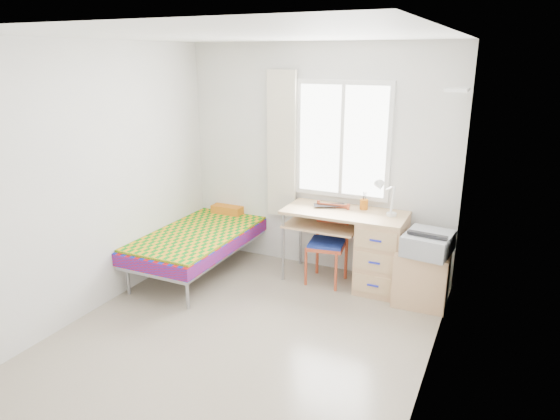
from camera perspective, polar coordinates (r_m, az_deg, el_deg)
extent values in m
plane|color=#BCAD93|center=(4.76, -3.90, -13.80)|extent=(3.50, 3.50, 0.00)
plane|color=white|center=(4.08, -4.68, 19.31)|extent=(3.50, 3.50, 0.00)
plane|color=silver|center=(5.78, 4.29, 5.73)|extent=(3.20, 0.00, 3.20)
plane|color=silver|center=(5.19, -19.89, 3.41)|extent=(0.00, 3.50, 3.50)
plane|color=silver|center=(3.75, 17.62, -1.44)|extent=(0.00, 3.50, 3.50)
cube|color=white|center=(5.62, 7.15, 7.90)|extent=(1.10, 0.04, 1.30)
cube|color=white|center=(5.61, 7.12, 7.89)|extent=(1.00, 0.02, 1.20)
cube|color=white|center=(5.60, 7.10, 7.88)|extent=(0.04, 0.02, 1.20)
cube|color=beige|center=(5.85, 0.20, 7.41)|extent=(0.35, 0.05, 1.70)
cube|color=white|center=(4.98, 19.61, 12.84)|extent=(0.20, 0.32, 0.03)
cube|color=#919399|center=(5.96, -8.61, -3.67)|extent=(0.91, 2.01, 0.06)
cube|color=#A90B0F|center=(5.93, -8.64, -2.95)|extent=(0.95, 2.03, 0.14)
cube|color=orange|center=(5.89, -8.78, -2.27)|extent=(0.93, 1.91, 0.03)
cube|color=tan|center=(6.66, -4.10, 1.11)|extent=(0.96, 0.05, 0.55)
cube|color=orange|center=(6.47, -5.64, 0.26)|extent=(0.40, 0.34, 0.10)
cylinder|color=#919399|center=(5.60, -16.98, -7.68)|extent=(0.04, 0.04, 0.32)
cylinder|color=#919399|center=(6.57, -1.40, -3.14)|extent=(0.04, 0.04, 0.32)
cube|color=tan|center=(5.47, 7.41, -0.30)|extent=(1.33, 0.62, 0.03)
cube|color=tan|center=(5.50, 11.53, -4.99)|extent=(0.47, 0.59, 0.80)
cube|color=tan|center=(5.60, 4.98, -1.67)|extent=(0.82, 0.57, 0.02)
cylinder|color=#919399|center=(5.60, 0.35, -4.25)|extent=(0.03, 0.03, 0.80)
cylinder|color=#919399|center=(6.03, 2.38, -2.64)|extent=(0.03, 0.03, 0.80)
cube|color=#9D371E|center=(5.56, 5.36, -4.07)|extent=(0.44, 0.44, 0.04)
cube|color=navy|center=(5.55, 5.37, -3.79)|extent=(0.42, 0.42, 0.04)
cube|color=#9D371E|center=(5.62, 6.04, -0.90)|extent=(0.35, 0.08, 0.39)
cylinder|color=#9D371E|center=(5.55, 2.97, -6.49)|extent=(0.03, 0.03, 0.44)
cylinder|color=#9D371E|center=(5.66, 7.63, -3.65)|extent=(0.04, 0.04, 0.89)
cube|color=tan|center=(5.34, 15.88, -7.37)|extent=(0.54, 0.49, 0.57)
cube|color=tan|center=(5.33, 13.18, -5.68)|extent=(0.03, 0.43, 0.21)
cube|color=tan|center=(5.42, 13.01, -8.01)|extent=(0.03, 0.43, 0.21)
cube|color=#A4A6AC|center=(5.16, 16.57, -3.66)|extent=(0.48, 0.54, 0.20)
cube|color=black|center=(5.12, 16.67, -2.59)|extent=(0.38, 0.44, 0.02)
imported|color=black|center=(5.55, 5.70, 0.32)|extent=(0.41, 0.35, 0.03)
cylinder|color=orange|center=(5.56, 9.57, 0.64)|extent=(0.11, 0.11, 0.11)
cylinder|color=white|center=(5.40, 12.63, -0.48)|extent=(0.11, 0.11, 0.03)
cylinder|color=white|center=(5.35, 12.74, 1.09)|extent=(0.02, 0.12, 0.29)
cylinder|color=white|center=(5.24, 12.43, 2.45)|extent=(0.13, 0.25, 0.12)
cone|color=white|center=(5.16, 11.34, 2.64)|extent=(0.15, 0.16, 0.14)
imported|color=gray|center=(5.62, 5.57, -2.16)|extent=(0.27, 0.31, 0.02)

